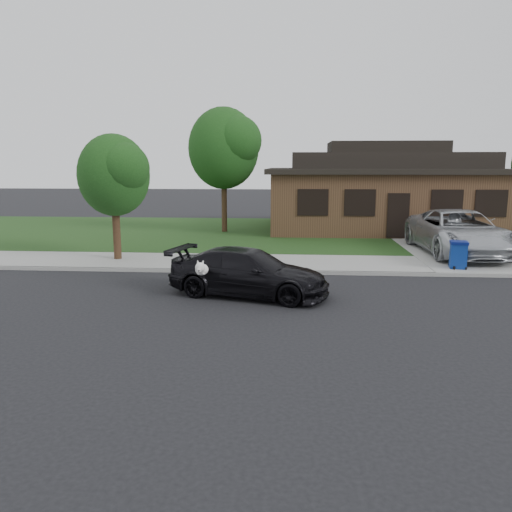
{
  "coord_description": "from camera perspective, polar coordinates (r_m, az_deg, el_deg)",
  "views": [
    {
      "loc": [
        -1.0,
        -12.81,
        3.63
      ],
      "look_at": [
        -1.97,
        0.8,
        1.1
      ],
      "focal_mm": 35.0,
      "sensor_mm": 36.0,
      "label": 1
    }
  ],
  "objects": [
    {
      "name": "lawn",
      "position": [
        26.08,
        6.25,
        2.58
      ],
      "size": [
        60.0,
        13.0,
        0.13
      ],
      "primitive_type": "cube",
      "color": "#193814",
      "rests_on": "ground"
    },
    {
      "name": "house",
      "position": [
        28.3,
        14.37,
        7.14
      ],
      "size": [
        12.6,
        8.6,
        4.65
      ],
      "color": "#422B1C",
      "rests_on": "ground"
    },
    {
      "name": "driveway",
      "position": [
        24.13,
        20.91,
        1.32
      ],
      "size": [
        4.5,
        13.0,
        0.14
      ],
      "primitive_type": "cube",
      "color": "gray",
      "rests_on": "ground"
    },
    {
      "name": "curb",
      "position": [
        16.73,
        7.42,
        -1.91
      ],
      "size": [
        60.0,
        0.12,
        0.12
      ],
      "primitive_type": "cube",
      "color": "gray",
      "rests_on": "ground"
    },
    {
      "name": "sidewalk",
      "position": [
        18.2,
        7.16,
        -0.9
      ],
      "size": [
        60.0,
        3.0,
        0.12
      ],
      "primitive_type": "cube",
      "color": "gray",
      "rests_on": "ground"
    },
    {
      "name": "sedan",
      "position": [
        13.88,
        -0.88,
        -1.88
      ],
      "size": [
        4.82,
        2.96,
        1.3
      ],
      "rotation": [
        0.0,
        0.0,
        1.3
      ],
      "color": "black",
      "rests_on": "ground"
    },
    {
      "name": "minivan",
      "position": [
        21.15,
        22.14,
        2.56
      ],
      "size": [
        3.08,
        6.25,
        1.71
      ],
      "primitive_type": "imported",
      "rotation": [
        0.0,
        0.0,
        0.04
      ],
      "color": "#B6B9BE",
      "rests_on": "driveway"
    },
    {
      "name": "ground",
      "position": [
        13.36,
        8.26,
        -5.38
      ],
      "size": [
        120.0,
        120.0,
        0.0
      ],
      "primitive_type": "plane",
      "color": "black",
      "rests_on": "ground"
    },
    {
      "name": "tree_0",
      "position": [
        25.92,
        -3.39,
        12.36
      ],
      "size": [
        3.78,
        3.6,
        6.34
      ],
      "color": "#332114",
      "rests_on": "ground"
    },
    {
      "name": "recycling_bin",
      "position": [
        18.21,
        22.11,
        0.13
      ],
      "size": [
        0.66,
        0.66,
        0.94
      ],
      "rotation": [
        0.0,
        0.0,
        -0.2
      ],
      "color": "navy",
      "rests_on": "sidewalk"
    },
    {
      "name": "tree_2",
      "position": [
        19.03,
        -15.71,
        9.02
      ],
      "size": [
        2.73,
        2.6,
        4.59
      ],
      "color": "#332114",
      "rests_on": "ground"
    }
  ]
}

